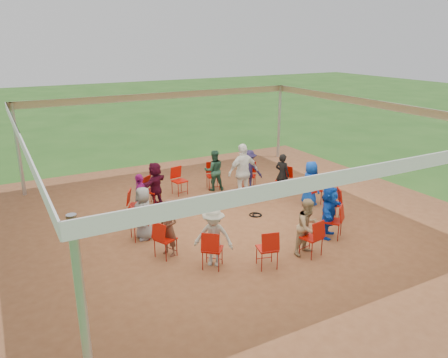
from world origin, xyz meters
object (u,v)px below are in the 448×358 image
chair_7 (139,223)px  chair_12 (333,221)px  person_seated_7 (169,228)px  laptop (306,186)px  chair_11 (311,238)px  person_seated_0 (310,183)px  standing_person (243,172)px  person_seated_2 (249,170)px  person_seated_10 (329,212)px  person_seated_3 (214,170)px  chair_2 (249,176)px  person_seated_8 (214,237)px  person_seated_4 (155,184)px  chair_1 (284,181)px  chair_6 (137,206)px  chair_8 (165,239)px  chair_4 (180,181)px  chair_0 (313,190)px  chair_3 (213,176)px  cable_coil (256,215)px  chair_5 (152,191)px  chair_10 (267,249)px  person_seated_1 (282,174)px  chair_13 (332,204)px  chair_9 (212,249)px  person_seated_9 (308,227)px  person_seated_6 (144,213)px  person_seated_11 (328,196)px

chair_7 → chair_12: (4.35, -2.25, 0.00)m
person_seated_7 → laptop: bearing=77.6°
chair_7 → chair_11: (3.25, -2.74, 0.00)m
person_seated_0 → standing_person: standing_person is taller
person_seated_2 → person_seated_10: same height
person_seated_3 → person_seated_2: bearing=167.1°
chair_2 → chair_11: 4.90m
person_seated_8 → person_seated_4: bearing=128.6°
person_seated_7 → standing_person: standing_person is taller
chair_7 → chair_1: bearing=102.9°
chair_6 → person_seated_3: bearing=139.8°
chair_8 → laptop: chair_8 is taller
chair_4 → chair_11: 5.44m
person_seated_3 → person_seated_7: (-3.02, -3.58, 0.00)m
chair_0 → chair_3: 3.39m
person_seated_8 → cable_coil: 3.14m
chair_8 → cable_coil: chair_8 is taller
chair_5 → chair_10: same height
person_seated_1 → person_seated_2: size_ratio=1.00×
person_seated_8 → person_seated_10: size_ratio=1.00×
chair_5 → chair_6: (-0.78, -0.92, 0.00)m
chair_10 → person_seated_8: (-1.00, 0.65, 0.24)m
chair_13 → person_seated_8: bearing=127.5°
chair_5 → chair_9: same height
chair_5 → person_seated_3: (2.28, 0.35, 0.24)m
chair_5 → chair_2: bearing=141.4°
chair_2 → person_seated_2: (-0.08, -0.09, 0.24)m
chair_9 → person_seated_2: size_ratio=0.66×
person_seated_3 → person_seated_7: size_ratio=1.00×
chair_9 → cable_coil: (2.44, 2.04, -0.43)m
laptop → person_seated_9: bearing=143.8°
chair_1 → chair_11: same height
person_seated_6 → chair_12: bearing=63.7°
chair_4 → person_seated_8: size_ratio=0.66×
chair_1 → chair_11: 4.25m
chair_10 → chair_11: same height
person_seated_1 → standing_person: (-1.34, 0.22, 0.22)m
person_seated_8 → chair_1: bearing=76.8°
person_seated_1 → person_seated_8: 5.07m
chair_1 → laptop: size_ratio=2.88×
person_seated_10 → standing_person: standing_person is taller
person_seated_11 → laptop: person_seated_11 is taller
chair_2 → chair_0: bearing=154.3°
chair_0 → chair_4: (-3.25, 2.74, 0.00)m
person_seated_2 → person_seated_9: size_ratio=1.00×
person_seated_1 → person_seated_4: (-3.93, 1.01, 0.00)m
chair_9 → chair_6: bearing=141.4°
chair_9 → chair_0: bearing=64.3°
chair_4 → chair_5: 1.21m
person_seated_4 → chair_2: bearing=143.0°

